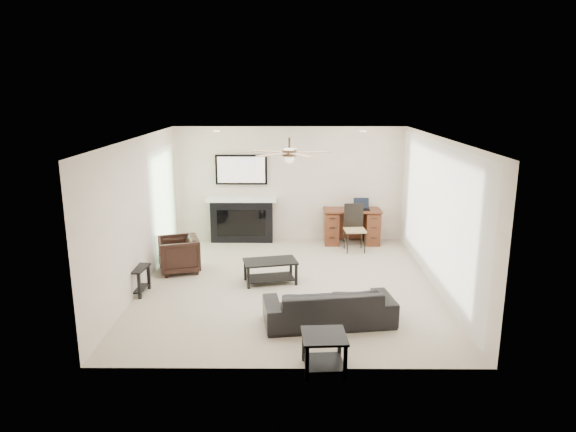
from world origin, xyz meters
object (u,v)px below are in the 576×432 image
at_px(fireplace_unit, 241,199).
at_px(desk, 352,226).
at_px(armchair, 179,255).
at_px(coffee_table, 270,272).
at_px(sofa, 329,306).

bearing_deg(fireplace_unit, desk, -3.20).
distance_m(armchair, fireplace_unit, 2.27).
distance_m(armchair, coffee_table, 1.79).
xyz_separation_m(armchair, fireplace_unit, (0.98, 1.95, 0.63)).
bearing_deg(sofa, coffee_table, -68.72).
relative_size(sofa, fireplace_unit, 0.96).
bearing_deg(coffee_table, armchair, 149.58).
bearing_deg(fireplace_unit, sofa, -68.41).
bearing_deg(sofa, fireplace_unit, -76.49).
bearing_deg(desk, armchair, -151.74).
distance_m(armchair, desk, 3.83).
height_order(sofa, armchair, armchair).
height_order(armchair, coffee_table, armchair).
relative_size(coffee_table, desk, 0.74).
xyz_separation_m(armchair, coffee_table, (1.70, -0.55, -0.13)).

